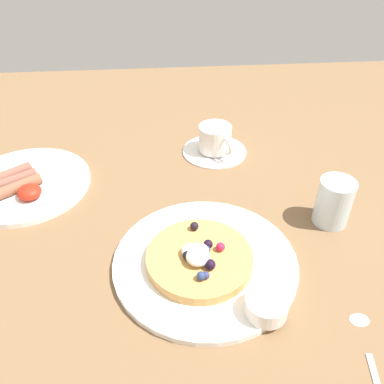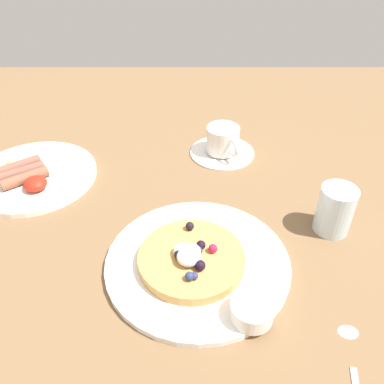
{
  "view_description": "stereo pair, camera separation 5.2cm",
  "coord_description": "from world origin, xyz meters",
  "px_view_note": "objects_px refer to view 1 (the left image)",
  "views": [
    {
      "loc": [
        -0.0,
        -0.56,
        0.48
      ],
      "look_at": [
        0.05,
        0.01,
        0.04
      ],
      "focal_mm": 37.47,
      "sensor_mm": 36.0,
      "label": 1
    },
    {
      "loc": [
        0.05,
        -0.56,
        0.48
      ],
      "look_at": [
        0.05,
        0.01,
        0.04
      ],
      "focal_mm": 37.47,
      "sensor_mm": 36.0,
      "label": 2
    }
  ],
  "objects_px": {
    "breakfast_plate": "(27,184)",
    "coffee_cup": "(216,138)",
    "teaspoon": "(369,345)",
    "water_glass": "(335,202)",
    "pancake_plate": "(207,262)",
    "coffee_saucer": "(216,150)",
    "syrup_ramekin": "(268,306)"
  },
  "relations": [
    {
      "from": "coffee_cup",
      "to": "water_glass",
      "type": "bearing_deg",
      "value": -54.85
    },
    {
      "from": "breakfast_plate",
      "to": "coffee_saucer",
      "type": "distance_m",
      "value": 0.4
    },
    {
      "from": "teaspoon",
      "to": "water_glass",
      "type": "relative_size",
      "value": 1.89
    },
    {
      "from": "pancake_plate",
      "to": "water_glass",
      "type": "relative_size",
      "value": 3.39
    },
    {
      "from": "pancake_plate",
      "to": "breakfast_plate",
      "type": "height_order",
      "value": "same"
    },
    {
      "from": "syrup_ramekin",
      "to": "water_glass",
      "type": "distance_m",
      "value": 0.25
    },
    {
      "from": "syrup_ramekin",
      "to": "teaspoon",
      "type": "height_order",
      "value": "syrup_ramekin"
    },
    {
      "from": "breakfast_plate",
      "to": "coffee_cup",
      "type": "relative_size",
      "value": 2.61
    },
    {
      "from": "teaspoon",
      "to": "water_glass",
      "type": "height_order",
      "value": "water_glass"
    },
    {
      "from": "coffee_cup",
      "to": "teaspoon",
      "type": "distance_m",
      "value": 0.51
    },
    {
      "from": "coffee_cup",
      "to": "water_glass",
      "type": "distance_m",
      "value": 0.3
    },
    {
      "from": "breakfast_plate",
      "to": "syrup_ramekin",
      "type": "bearing_deg",
      "value": -39.99
    },
    {
      "from": "breakfast_plate",
      "to": "coffee_saucer",
      "type": "bearing_deg",
      "value": 13.68
    },
    {
      "from": "syrup_ramekin",
      "to": "coffee_cup",
      "type": "bearing_deg",
      "value": 91.67
    },
    {
      "from": "syrup_ramekin",
      "to": "breakfast_plate",
      "type": "distance_m",
      "value": 0.53
    },
    {
      "from": "pancake_plate",
      "to": "coffee_cup",
      "type": "xyz_separation_m",
      "value": [
        0.06,
        0.33,
        0.03
      ]
    },
    {
      "from": "pancake_plate",
      "to": "syrup_ramekin",
      "type": "distance_m",
      "value": 0.13
    },
    {
      "from": "breakfast_plate",
      "to": "teaspoon",
      "type": "relative_size",
      "value": 1.57
    },
    {
      "from": "pancake_plate",
      "to": "breakfast_plate",
      "type": "relative_size",
      "value": 1.14
    },
    {
      "from": "pancake_plate",
      "to": "coffee_cup",
      "type": "bearing_deg",
      "value": 79.84
    },
    {
      "from": "pancake_plate",
      "to": "coffee_cup",
      "type": "height_order",
      "value": "coffee_cup"
    },
    {
      "from": "syrup_ramekin",
      "to": "breakfast_plate",
      "type": "bearing_deg",
      "value": 140.01
    },
    {
      "from": "pancake_plate",
      "to": "coffee_cup",
      "type": "distance_m",
      "value": 0.34
    },
    {
      "from": "breakfast_plate",
      "to": "coffee_cup",
      "type": "height_order",
      "value": "coffee_cup"
    },
    {
      "from": "pancake_plate",
      "to": "breakfast_plate",
      "type": "distance_m",
      "value": 0.41
    },
    {
      "from": "coffee_saucer",
      "to": "coffee_cup",
      "type": "height_order",
      "value": "coffee_cup"
    },
    {
      "from": "teaspoon",
      "to": "water_glass",
      "type": "xyz_separation_m",
      "value": [
        0.04,
        0.24,
        0.04
      ]
    },
    {
      "from": "pancake_plate",
      "to": "water_glass",
      "type": "xyz_separation_m",
      "value": [
        0.23,
        0.08,
        0.04
      ]
    },
    {
      "from": "coffee_saucer",
      "to": "teaspoon",
      "type": "bearing_deg",
      "value": -74.58
    },
    {
      "from": "syrup_ramekin",
      "to": "breakfast_plate",
      "type": "xyz_separation_m",
      "value": [
        -0.41,
        0.34,
        -0.02
      ]
    },
    {
      "from": "water_glass",
      "to": "teaspoon",
      "type": "bearing_deg",
      "value": -98.96
    },
    {
      "from": "syrup_ramekin",
      "to": "coffee_saucer",
      "type": "height_order",
      "value": "syrup_ramekin"
    }
  ]
}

